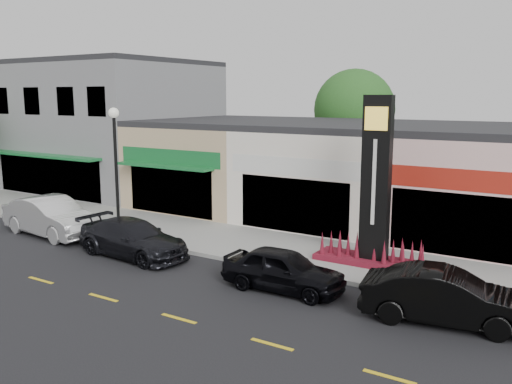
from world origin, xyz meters
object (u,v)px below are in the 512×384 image
at_px(car_white_van, 51,217).
at_px(pylon_sign, 375,206).
at_px(car_black_sedan, 283,270).
at_px(lamp_west_near, 116,158).
at_px(car_dark_sedan, 133,238).
at_px(car_black_conv, 446,297).

bearing_deg(car_white_van, pylon_sign, -71.57).
distance_m(car_white_van, car_black_sedan, 12.06).
xyz_separation_m(lamp_west_near, pylon_sign, (11.00, 1.70, -1.20)).
bearing_deg(car_black_sedan, lamp_west_near, 76.67).
relative_size(car_white_van, car_dark_sedan, 1.07).
distance_m(pylon_sign, car_black_sedan, 4.34).
bearing_deg(car_dark_sedan, car_black_sedan, -87.67).
distance_m(lamp_west_near, pylon_sign, 11.19).
bearing_deg(pylon_sign, car_white_van, -167.12).
xyz_separation_m(lamp_west_near, car_black_sedan, (9.37, -1.99, -2.80)).
xyz_separation_m(car_dark_sedan, car_black_sedan, (6.72, -0.18, -0.02)).
bearing_deg(car_dark_sedan, car_white_van, 89.74).
bearing_deg(lamp_west_near, car_black_conv, -7.44).
relative_size(car_white_van, car_black_conv, 1.15).
bearing_deg(lamp_west_near, car_black_sedan, -12.02).
bearing_deg(car_black_sedan, car_white_van, 86.01).
bearing_deg(car_black_sedan, car_black_conv, -89.92).
bearing_deg(car_black_conv, car_white_van, 79.20).
relative_size(lamp_west_near, car_white_van, 1.06).
distance_m(pylon_sign, car_black_conv, 5.13).
bearing_deg(car_white_van, car_black_conv, -85.94).
distance_m(car_white_van, car_black_conv, 17.03).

